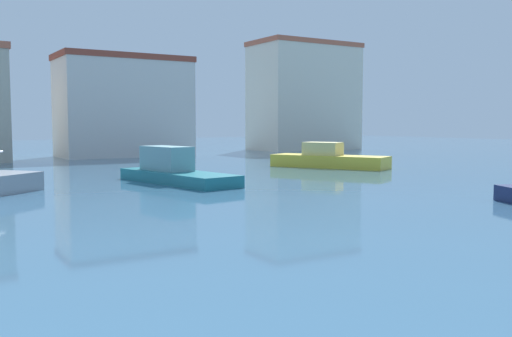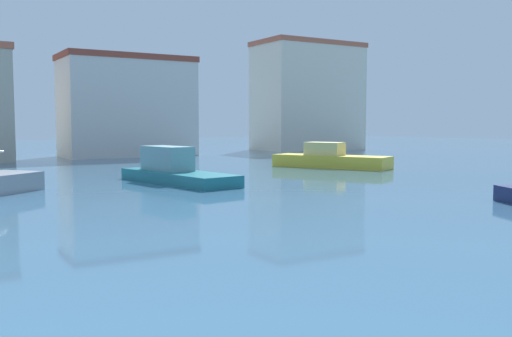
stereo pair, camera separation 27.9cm
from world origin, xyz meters
TOP-DOWN VIEW (x-y plane):
  - water at (15.00, 20.00)m, footprint 160.00×160.00m
  - motorboat_yellow_inner_mooring at (25.24, 24.83)m, footprint 5.42×7.83m
  - motorboat_teal_far_right at (12.81, 21.37)m, footprint 3.37×7.71m
  - yacht_club at (18.15, 44.25)m, footprint 11.25×5.83m
  - waterfront_apartments at (39.06, 46.07)m, footprint 11.44×6.52m

SIDE VIEW (x-z plane):
  - water at x=15.00m, z-range 0.00..0.00m
  - motorboat_yellow_inner_mooring at x=25.24m, z-range -0.28..1.37m
  - motorboat_teal_far_right at x=12.81m, z-range -0.30..1.45m
  - yacht_club at x=18.15m, z-range 0.01..8.74m
  - waterfront_apartments at x=39.06m, z-range 0.01..11.63m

